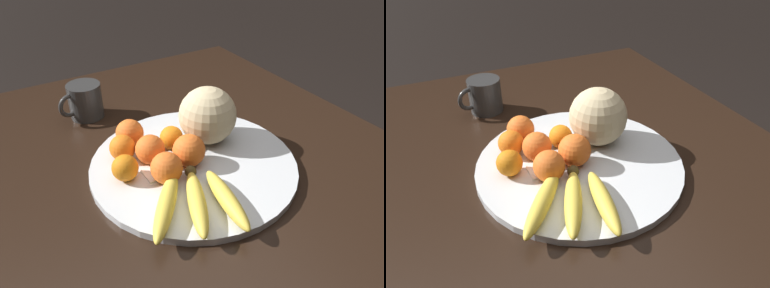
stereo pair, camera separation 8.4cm
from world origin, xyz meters
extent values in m
cube|color=black|center=(0.00, 0.00, 0.71)|extent=(1.22, 1.06, 0.04)
cube|color=black|center=(-0.53, -0.44, 0.34)|extent=(0.07, 0.07, 0.69)
cube|color=black|center=(-0.53, 0.44, 0.34)|extent=(0.07, 0.07, 0.69)
cylinder|color=silver|center=(0.04, 0.00, 0.74)|extent=(0.48, 0.48, 0.02)
torus|color=navy|center=(0.04, 0.00, 0.74)|extent=(0.48, 0.48, 0.01)
sphere|color=beige|center=(-0.02, 0.08, 0.81)|extent=(0.14, 0.14, 0.14)
sphere|color=#473819|center=(0.09, -0.04, 0.76)|extent=(0.03, 0.03, 0.03)
ellipsoid|color=gold|center=(0.15, -0.13, 0.76)|extent=(0.18, 0.15, 0.03)
ellipsoid|color=gold|center=(0.18, -0.08, 0.76)|extent=(0.19, 0.11, 0.04)
ellipsoid|color=gold|center=(0.20, -0.02, 0.76)|extent=(0.19, 0.07, 0.03)
sphere|color=orange|center=(-0.10, -0.10, 0.78)|extent=(0.07, 0.07, 0.07)
sphere|color=orange|center=(0.02, -0.16, 0.77)|extent=(0.06, 0.06, 0.06)
sphere|color=orange|center=(-0.03, -0.02, 0.77)|extent=(0.06, 0.06, 0.06)
sphere|color=orange|center=(-0.05, -0.13, 0.77)|extent=(0.06, 0.06, 0.06)
sphere|color=orange|center=(0.07, -0.09, 0.78)|extent=(0.07, 0.07, 0.07)
sphere|color=orange|center=(-0.01, -0.08, 0.78)|extent=(0.07, 0.07, 0.07)
sphere|color=orange|center=(0.04, -0.01, 0.78)|extent=(0.07, 0.07, 0.07)
cube|color=white|center=(0.02, -0.10, 0.75)|extent=(0.09, 0.04, 0.00)
cylinder|color=#2D2D2D|center=(-0.32, -0.13, 0.78)|extent=(0.09, 0.09, 0.10)
torus|color=#2D2D2D|center=(-0.31, -0.18, 0.78)|extent=(0.03, 0.07, 0.07)
camera|label=1|loc=(0.64, -0.37, 1.26)|focal=35.00mm
camera|label=2|loc=(0.67, -0.29, 1.26)|focal=35.00mm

